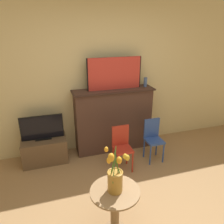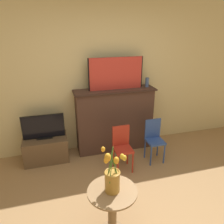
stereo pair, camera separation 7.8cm
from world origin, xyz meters
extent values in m
cube|color=beige|center=(0.00, 2.13, 1.35)|extent=(8.00, 0.06, 2.70)
cube|color=#4C3328|center=(0.21, 1.92, 0.57)|extent=(1.36, 0.35, 1.14)
cube|color=#35231C|center=(0.21, 1.91, 1.12)|extent=(1.42, 0.39, 0.02)
cube|color=black|center=(0.23, 1.94, 1.40)|extent=(0.94, 0.02, 0.54)
cube|color=red|center=(0.23, 1.92, 1.40)|extent=(0.90, 0.02, 0.54)
cylinder|color=#4C6699|center=(0.81, 1.92, 1.22)|extent=(0.06, 0.06, 0.16)
cube|color=brown|center=(-1.02, 1.86, 0.21)|extent=(0.71, 0.44, 0.41)
cube|color=black|center=(-1.02, 1.86, 0.42)|extent=(0.26, 0.12, 0.02)
cube|color=black|center=(-1.02, 1.87, 0.62)|extent=(0.67, 0.02, 0.41)
cube|color=black|center=(-1.02, 1.86, 0.62)|extent=(0.64, 0.02, 0.38)
cylinder|color=#B22D1E|center=(0.03, 1.11, 0.18)|extent=(0.02, 0.02, 0.35)
cylinder|color=#B22D1E|center=(0.27, 1.11, 0.18)|extent=(0.02, 0.02, 0.35)
cylinder|color=#B22D1E|center=(0.03, 1.35, 0.18)|extent=(0.02, 0.02, 0.35)
cylinder|color=#B22D1E|center=(0.27, 1.35, 0.18)|extent=(0.02, 0.02, 0.35)
cube|color=#B22D1E|center=(0.15, 1.23, 0.37)|extent=(0.27, 0.27, 0.03)
cube|color=#B22D1E|center=(0.15, 1.35, 0.55)|extent=(0.27, 0.02, 0.33)
cylinder|color=#2D4C99|center=(0.62, 1.20, 0.18)|extent=(0.02, 0.02, 0.35)
cylinder|color=#2D4C99|center=(0.86, 1.20, 0.18)|extent=(0.02, 0.02, 0.35)
cylinder|color=#2D4C99|center=(0.62, 1.44, 0.18)|extent=(0.02, 0.02, 0.35)
cylinder|color=#2D4C99|center=(0.86, 1.44, 0.18)|extent=(0.02, 0.02, 0.35)
cube|color=#2D4C99|center=(0.74, 1.32, 0.37)|extent=(0.27, 0.27, 0.03)
cube|color=#2D4C99|center=(0.74, 1.45, 0.55)|extent=(0.27, 0.02, 0.33)
cylinder|color=#99754C|center=(-0.33, 0.17, 0.28)|extent=(0.09, 0.09, 0.56)
cylinder|color=#99754C|center=(-0.33, 0.17, 0.57)|extent=(0.52, 0.52, 0.02)
cylinder|color=#B78433|center=(-0.33, 0.17, 0.69)|extent=(0.15, 0.15, 0.22)
torus|color=#B78433|center=(-0.33, 0.17, 0.80)|extent=(0.16, 0.16, 0.02)
cylinder|color=#477A2D|center=(-0.30, 0.16, 0.84)|extent=(0.02, 0.01, 0.22)
ellipsoid|color=orange|center=(-0.29, 0.16, 0.95)|extent=(0.05, 0.05, 0.08)
cylinder|color=#477A2D|center=(-0.30, 0.16, 0.86)|extent=(0.07, 0.03, 0.27)
ellipsoid|color=gold|center=(-0.24, 0.14, 0.99)|extent=(0.04, 0.04, 0.06)
cylinder|color=#477A2D|center=(-0.35, 0.17, 0.91)|extent=(0.08, 0.02, 0.37)
ellipsoid|color=orange|center=(-0.42, 0.15, 1.10)|extent=(0.04, 0.04, 0.05)
cylinder|color=#477A2D|center=(-0.35, 0.19, 0.83)|extent=(0.04, 0.03, 0.21)
ellipsoid|color=orange|center=(-0.38, 0.21, 0.93)|extent=(0.05, 0.05, 0.07)
cylinder|color=#477A2D|center=(-0.34, 0.15, 0.90)|extent=(0.07, 0.09, 0.34)
ellipsoid|color=orange|center=(-0.40, 0.07, 1.06)|extent=(0.06, 0.06, 0.08)
cylinder|color=#477A2D|center=(-0.30, 0.16, 0.86)|extent=(0.09, 0.05, 0.27)
ellipsoid|color=gold|center=(-0.22, 0.12, 0.99)|extent=(0.04, 0.04, 0.06)
camera|label=1|loc=(-0.88, -1.51, 2.15)|focal=35.00mm
camera|label=2|loc=(-0.81, -1.54, 2.15)|focal=35.00mm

